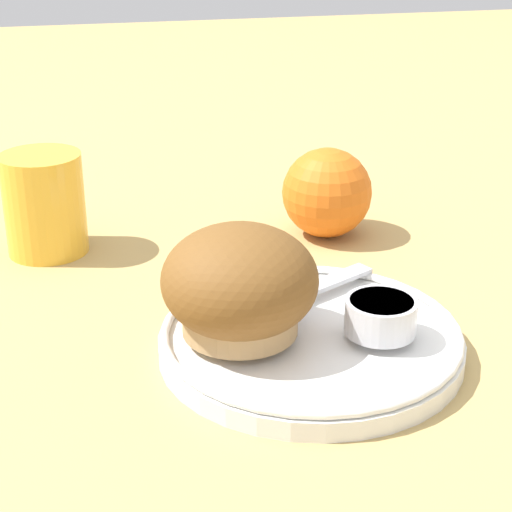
{
  "coord_description": "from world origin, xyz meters",
  "views": [
    {
      "loc": [
        -0.15,
        -0.5,
        0.31
      ],
      "look_at": [
        -0.03,
        0.05,
        0.06
      ],
      "focal_mm": 60.0,
      "sensor_mm": 36.0,
      "label": 1
    }
  ],
  "objects_px": {
    "muffin": "(240,286)",
    "juice_glass": "(44,204)",
    "orange_fruit": "(327,193)",
    "butter_knife": "(299,295)"
  },
  "relations": [
    {
      "from": "juice_glass",
      "to": "butter_knife",
      "type": "bearing_deg",
      "value": -44.2
    },
    {
      "from": "orange_fruit",
      "to": "juice_glass",
      "type": "bearing_deg",
      "value": 175.88
    },
    {
      "from": "muffin",
      "to": "orange_fruit",
      "type": "relative_size",
      "value": 1.29
    },
    {
      "from": "orange_fruit",
      "to": "juice_glass",
      "type": "relative_size",
      "value": 0.92
    },
    {
      "from": "muffin",
      "to": "juice_glass",
      "type": "relative_size",
      "value": 1.19
    },
    {
      "from": "butter_knife",
      "to": "juice_glass",
      "type": "relative_size",
      "value": 1.61
    },
    {
      "from": "orange_fruit",
      "to": "juice_glass",
      "type": "height_order",
      "value": "juice_glass"
    },
    {
      "from": "orange_fruit",
      "to": "juice_glass",
      "type": "distance_m",
      "value": 0.25
    },
    {
      "from": "muffin",
      "to": "butter_knife",
      "type": "height_order",
      "value": "muffin"
    },
    {
      "from": "muffin",
      "to": "orange_fruit",
      "type": "xyz_separation_m",
      "value": [
        0.12,
        0.2,
        -0.01
      ]
    }
  ]
}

